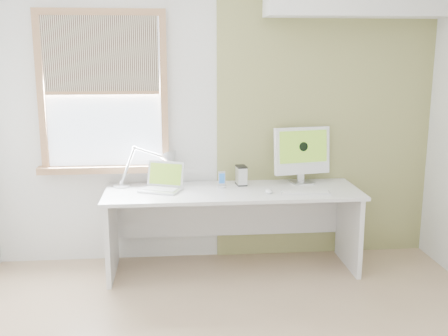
{
  "coord_description": "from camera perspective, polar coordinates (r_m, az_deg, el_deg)",
  "views": [
    {
      "loc": [
        -0.38,
        -3.04,
        1.9
      ],
      "look_at": [
        0.0,
        1.05,
        1.0
      ],
      "focal_mm": 42.69,
      "sensor_mm": 36.0,
      "label": 1
    }
  ],
  "objects": [
    {
      "name": "external_drive",
      "position": [
        4.76,
        1.86,
        -0.8
      ],
      "size": [
        0.1,
        0.14,
        0.17
      ],
      "color": "silver",
      "rests_on": "desk"
    },
    {
      "name": "window",
      "position": [
        4.81,
        -12.82,
        7.81
      ],
      "size": [
        1.2,
        0.14,
        1.42
      ],
      "color": "#926745",
      "rests_on": "room"
    },
    {
      "name": "keyboard",
      "position": [
        4.54,
        8.73,
        -2.61
      ],
      "size": [
        0.42,
        0.17,
        0.02
      ],
      "color": "white",
      "rests_on": "desk"
    },
    {
      "name": "imac",
      "position": [
        4.85,
        8.35,
        1.72
      ],
      "size": [
        0.53,
        0.21,
        0.51
      ],
      "color": "silver",
      "rests_on": "desk"
    },
    {
      "name": "desk",
      "position": [
        4.71,
        0.86,
        -4.49
      ],
      "size": [
        2.2,
        0.7,
        0.73
      ],
      "color": "silver",
      "rests_on": "room"
    },
    {
      "name": "room",
      "position": [
        3.12,
        1.78,
        1.29
      ],
      "size": [
        4.04,
        3.54,
        2.64
      ],
      "color": "tan",
      "rests_on": "ground"
    },
    {
      "name": "mouse",
      "position": [
        4.52,
        4.85,
        -2.5
      ],
      "size": [
        0.07,
        0.11,
        0.03
      ],
      "primitive_type": "ellipsoid",
      "rotation": [
        0.0,
        0.0,
        0.06
      ],
      "color": "white",
      "rests_on": "desk"
    },
    {
      "name": "laptop",
      "position": [
        4.63,
        -6.57,
        -1.62
      ],
      "size": [
        0.41,
        0.37,
        0.23
      ],
      "color": "silver",
      "rests_on": "desk"
    },
    {
      "name": "accent_wall",
      "position": [
        5.01,
        10.76,
        5.26
      ],
      "size": [
        2.0,
        0.02,
        2.6
      ],
      "primitive_type": "cube",
      "color": "#8C9056",
      "rests_on": "room"
    },
    {
      "name": "desk_lamp",
      "position": [
        4.8,
        -6.75,
        0.46
      ],
      "size": [
        0.65,
        0.29,
        0.36
      ],
      "color": "silver",
      "rests_on": "desk"
    },
    {
      "name": "phone_dock",
      "position": [
        4.68,
        -0.24,
        -1.61
      ],
      "size": [
        0.09,
        0.09,
        0.14
      ],
      "color": "silver",
      "rests_on": "desk"
    }
  ]
}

